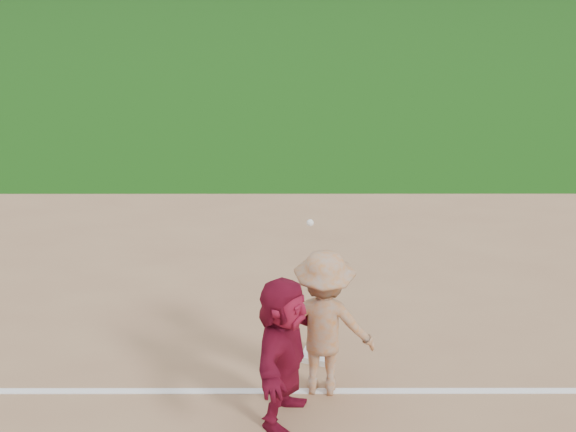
{
  "coord_description": "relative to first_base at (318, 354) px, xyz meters",
  "views": [
    {
      "loc": [
        -0.01,
        -7.8,
        6.0
      ],
      "look_at": [
        0.0,
        1.5,
        1.3
      ],
      "focal_mm": 45.0,
      "sensor_mm": 36.0,
      "label": 1
    }
  ],
  "objects": [
    {
      "name": "ground",
      "position": [
        -0.4,
        0.11,
        -0.06
      ],
      "size": [
        160.0,
        160.0,
        0.0
      ],
      "primitive_type": "plane",
      "color": "#16490E",
      "rests_on": "ground"
    },
    {
      "name": "foul_line",
      "position": [
        -0.4,
        -0.69,
        -0.04
      ],
      "size": [
        60.0,
        0.1,
        0.01
      ],
      "primitive_type": "cube",
      "color": "white",
      "rests_on": "infield_dirt"
    },
    {
      "name": "first_base",
      "position": [
        0.0,
        0.0,
        0.0
      ],
      "size": [
        0.48,
        0.48,
        0.09
      ],
      "primitive_type": "cube",
      "rotation": [
        0.0,
        0.0,
        -0.29
      ],
      "color": "white",
      "rests_on": "infield_dirt"
    },
    {
      "name": "base_runner",
      "position": [
        -0.45,
        -1.14,
        0.9
      ],
      "size": [
        1.1,
        1.84,
        1.89
      ],
      "primitive_type": "imported",
      "rotation": [
        0.0,
        0.0,
        1.24
      ],
      "color": "maroon",
      "rests_on": "infield_dirt"
    },
    {
      "name": "first_base_play",
      "position": [
        0.02,
        -0.62,
        0.92
      ],
      "size": [
        1.31,
        0.85,
        2.2
      ],
      "color": "#97979A",
      "rests_on": "infield_dirt"
    }
  ]
}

